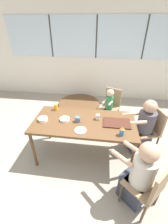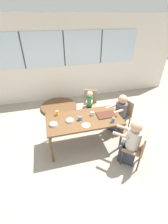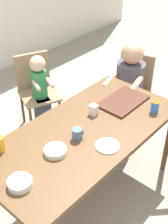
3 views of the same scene
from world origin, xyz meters
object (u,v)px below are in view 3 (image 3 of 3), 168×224
at_px(chair_for_woman_green_shirt, 133,85).
at_px(milk_carton_small, 94,110).
at_px(person_woman_green_shirt, 128,94).
at_px(person_toddler, 41,96).
at_px(sippy_cup, 155,105).
at_px(chair_for_toddler, 36,85).
at_px(coffee_mug, 77,134).
at_px(juice_glass, 0,144).
at_px(bowl_cereal, 20,183).
at_px(bowl_white_shallow, 55,151).

distance_m(chair_for_woman_green_shirt, milk_carton_small, 1.06).
height_order(person_woman_green_shirt, person_toddler, person_woman_green_shirt).
distance_m(sippy_cup, milk_carton_small, 0.51).
height_order(person_toddler, sippy_cup, person_toddler).
bearing_deg(chair_for_toddler, chair_for_woman_green_shirt, 154.40).
height_order(chair_for_woman_green_shirt, person_toddler, person_toddler).
xyz_separation_m(chair_for_woman_green_shirt, chair_for_toddler, (-0.72, 0.81, 0.00)).
distance_m(person_woman_green_shirt, coffee_mug, 1.23).
distance_m(person_woman_green_shirt, sippy_cup, 0.81).
relative_size(juice_glass, bowl_cereal, 0.76).
bearing_deg(bowl_cereal, person_woman_green_shirt, 11.75).
xyz_separation_m(chair_for_woman_green_shirt, coffee_mug, (-1.31, -0.36, 0.30)).
relative_size(person_toddler, milk_carton_small, 10.19).
height_order(person_toddler, bowl_cereal, person_toddler).
height_order(person_toddler, bowl_white_shallow, person_toddler).
bearing_deg(bowl_cereal, juice_glass, 71.87).
distance_m(coffee_mug, sippy_cup, 0.73).
bearing_deg(sippy_cup, chair_for_woman_green_shirt, 44.50).
bearing_deg(person_toddler, person_woman_green_shirt, 153.60).
relative_size(person_woman_green_shirt, person_toddler, 1.16).
xyz_separation_m(chair_for_woman_green_shirt, person_woman_green_shirt, (-0.16, -0.04, -0.02)).
distance_m(chair_for_woman_green_shirt, person_woman_green_shirt, 0.17).
bearing_deg(person_woman_green_shirt, chair_for_woman_green_shirt, -90.00).
bearing_deg(person_toddler, milk_carton_small, 100.15).
xyz_separation_m(coffee_mug, juice_glass, (-0.46, 0.32, 0.01)).
height_order(milk_carton_small, bowl_cereal, milk_carton_small).
xyz_separation_m(person_woman_green_shirt, coffee_mug, (-1.15, -0.32, 0.32)).
xyz_separation_m(milk_carton_small, bowl_white_shallow, (-0.54, -0.10, -0.03)).
bearing_deg(coffee_mug, person_toddler, 62.76).
xyz_separation_m(person_toddler, sippy_cup, (0.15, -1.29, 0.38)).
bearing_deg(sippy_cup, person_toddler, 96.71).
xyz_separation_m(person_toddler, juice_glass, (-1.00, -0.72, 0.36)).
distance_m(person_toddler, milk_carton_small, 1.01).
relative_size(milk_carton_small, bowl_white_shallow, 0.55).
bearing_deg(coffee_mug, chair_for_woman_green_shirt, 15.46).
xyz_separation_m(sippy_cup, bowl_cereal, (-1.27, 0.21, -0.05)).
distance_m(milk_carton_small, bowl_white_shallow, 0.55).
bearing_deg(juice_glass, chair_for_woman_green_shirt, 1.28).
bearing_deg(bowl_cereal, chair_for_toddler, 46.07).
bearing_deg(bowl_white_shallow, sippy_cup, -15.95).
relative_size(coffee_mug, juice_glass, 0.76).
distance_m(person_woman_green_shirt, bowl_white_shallow, 1.44).
bearing_deg(coffee_mug, juice_glass, 145.06).
height_order(sippy_cup, bowl_cereal, sippy_cup).
height_order(chair_for_toddler, sippy_cup, sippy_cup).
height_order(person_woman_green_shirt, bowl_cereal, person_woman_green_shirt).
bearing_deg(person_woman_green_shirt, bowl_cereal, 86.07).
distance_m(chair_for_woman_green_shirt, bowl_cereal, 1.95).
xyz_separation_m(coffee_mug, bowl_cereal, (-0.58, -0.04, -0.02)).
height_order(juice_glass, bowl_white_shallow, juice_glass).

